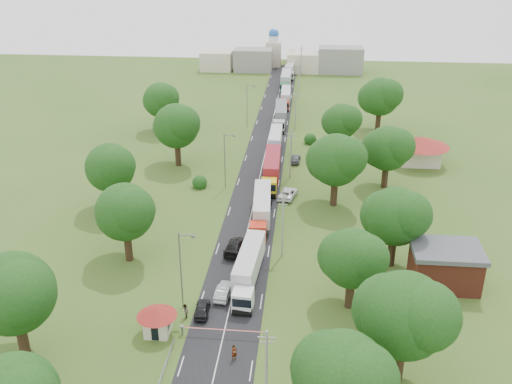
# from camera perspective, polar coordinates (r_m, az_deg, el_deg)

# --- Properties ---
(ground) EXTENTS (260.00, 260.00, 0.00)m
(ground) POSITION_cam_1_polar(r_m,az_deg,el_deg) (85.17, -0.85, -3.83)
(ground) COLOR #34531B
(ground) RESTS_ON ground
(road) EXTENTS (8.00, 200.00, 0.04)m
(road) POSITION_cam_1_polar(r_m,az_deg,el_deg) (103.17, 0.34, 1.38)
(road) COLOR black
(road) RESTS_ON ground
(boom_barrier) EXTENTS (9.22, 0.35, 1.18)m
(boom_barrier) POSITION_cam_1_polar(r_m,az_deg,el_deg) (64.01, -4.58, -13.57)
(boom_barrier) COLOR slate
(boom_barrier) RESTS_ON ground
(guard_booth) EXTENTS (4.40, 4.40, 3.45)m
(guard_booth) POSITION_cam_1_polar(r_m,az_deg,el_deg) (64.39, -9.86, -12.22)
(guard_booth) COLOR beige
(guard_booth) RESTS_ON ground
(info_sign) EXTENTS (0.12, 3.10, 4.10)m
(info_sign) POSITION_cam_1_polar(r_m,az_deg,el_deg) (115.84, 3.58, 5.52)
(info_sign) COLOR slate
(info_sign) RESTS_ON ground
(pole_0) EXTENTS (1.60, 0.24, 9.00)m
(pole_0) POSITION_cam_1_polar(r_m,az_deg,el_deg) (53.24, 1.04, -17.38)
(pole_0) COLOR gray
(pole_0) RESTS_ON ground
(pole_1) EXTENTS (1.60, 0.24, 9.00)m
(pole_1) POSITION_cam_1_polar(r_m,az_deg,el_deg) (76.44, 2.67, -3.36)
(pole_1) COLOR gray
(pole_1) RESTS_ON ground
(pole_2) EXTENTS (1.60, 0.24, 9.00)m
(pole_2) POSITION_cam_1_polar(r_m,az_deg,el_deg) (102.08, 3.48, 3.90)
(pole_2) COLOR gray
(pole_2) RESTS_ON ground
(pole_3) EXTENTS (1.60, 0.24, 9.00)m
(pole_3) POSITION_cam_1_polar(r_m,az_deg,el_deg) (128.70, 3.97, 8.21)
(pole_3) COLOR gray
(pole_3) RESTS_ON ground
(pole_4) EXTENTS (1.60, 0.24, 9.00)m
(pole_4) POSITION_cam_1_polar(r_m,az_deg,el_deg) (155.81, 4.30, 11.02)
(pole_4) COLOR gray
(pole_4) RESTS_ON ground
(pole_5) EXTENTS (1.60, 0.24, 9.00)m
(pole_5) POSITION_cam_1_polar(r_m,az_deg,el_deg) (183.19, 4.53, 13.00)
(pole_5) COLOR gray
(pole_5) RESTS_ON ground
(lamp_0) EXTENTS (2.03, 0.22, 10.00)m
(lamp_0) POSITION_cam_1_polar(r_m,az_deg,el_deg) (66.10, -7.42, -7.45)
(lamp_0) COLOR slate
(lamp_0) RESTS_ON ground
(lamp_1) EXTENTS (2.03, 0.22, 10.00)m
(lamp_1) POSITION_cam_1_polar(r_m,az_deg,el_deg) (97.08, -3.06, 3.37)
(lamp_1) COLOR slate
(lamp_1) RESTS_ON ground
(lamp_2) EXTENTS (2.03, 0.22, 10.00)m
(lamp_2) POSITION_cam_1_polar(r_m,az_deg,el_deg) (130.12, -0.84, 8.84)
(lamp_2) COLOR slate
(lamp_2) RESTS_ON ground
(tree_0) EXTENTS (8.80, 8.80, 11.07)m
(tree_0) POSITION_cam_1_polar(r_m,az_deg,el_deg) (49.48, 8.68, -17.64)
(tree_0) COLOR #382616
(tree_0) RESTS_ON ground
(tree_1) EXTENTS (9.60, 9.60, 12.05)m
(tree_1) POSITION_cam_1_polar(r_m,az_deg,el_deg) (56.06, 14.60, -11.72)
(tree_1) COLOR #382616
(tree_1) RESTS_ON ground
(tree_2) EXTENTS (8.00, 8.00, 10.10)m
(tree_2) POSITION_cam_1_polar(r_m,az_deg,el_deg) (66.20, 9.62, -6.50)
(tree_2) COLOR #382616
(tree_2) RESTS_ON ground
(tree_3) EXTENTS (8.80, 8.80, 11.07)m
(tree_3) POSITION_cam_1_polar(r_m,az_deg,el_deg) (75.39, 13.75, -2.33)
(tree_3) COLOR #382616
(tree_3) RESTS_ON ground
(tree_4) EXTENTS (9.60, 9.60, 12.05)m
(tree_4) POSITION_cam_1_polar(r_m,az_deg,el_deg) (90.90, 8.00, 3.23)
(tree_4) COLOR #382616
(tree_4) RESTS_ON ground
(tree_5) EXTENTS (8.80, 8.80, 11.07)m
(tree_5) POSITION_cam_1_polar(r_m,az_deg,el_deg) (99.44, 13.02, 4.31)
(tree_5) COLOR #382616
(tree_5) RESTS_ON ground
(tree_6) EXTENTS (8.00, 8.00, 10.10)m
(tree_6) POSITION_cam_1_polar(r_m,az_deg,el_deg) (115.03, 8.55, 7.04)
(tree_6) COLOR #382616
(tree_6) RESTS_ON ground
(tree_7) EXTENTS (9.60, 9.60, 12.05)m
(tree_7) POSITION_cam_1_polar(r_m,az_deg,el_deg) (129.92, 12.31, 9.31)
(tree_7) COLOR #382616
(tree_7) RESTS_ON ground
(tree_9) EXTENTS (9.60, 9.60, 12.05)m
(tree_9) POSITION_cam_1_polar(r_m,az_deg,el_deg) (62.07, -23.05, -9.20)
(tree_9) COLOR #382616
(tree_9) RESTS_ON ground
(tree_10) EXTENTS (8.80, 8.80, 11.07)m
(tree_10) POSITION_cam_1_polar(r_m,az_deg,el_deg) (76.35, -12.97, -1.90)
(tree_10) COLOR #382616
(tree_10) RESTS_ON ground
(tree_11) EXTENTS (8.80, 8.80, 11.07)m
(tree_11) POSITION_cam_1_polar(r_m,az_deg,el_deg) (91.52, -14.37, 2.42)
(tree_11) COLOR #382616
(tree_11) RESTS_ON ground
(tree_12) EXTENTS (9.60, 9.60, 12.05)m
(tree_12) POSITION_cam_1_polar(r_m,az_deg,el_deg) (107.73, -7.97, 6.59)
(tree_12) COLOR #382616
(tree_12) RESTS_ON ground
(tree_13) EXTENTS (8.80, 8.80, 11.07)m
(tree_13) POSITION_cam_1_polar(r_m,az_deg,el_deg) (128.42, -9.49, 9.08)
(tree_13) COLOR #382616
(tree_13) RESTS_ON ground
(house_brick) EXTENTS (8.60, 6.60, 5.20)m
(house_brick) POSITION_cam_1_polar(r_m,az_deg,el_deg) (75.12, 18.37, -7.01)
(house_brick) COLOR maroon
(house_brick) RESTS_ON ground
(house_cream) EXTENTS (10.08, 10.08, 5.80)m
(house_cream) POSITION_cam_1_polar(r_m,az_deg,el_deg) (112.96, 16.20, 4.43)
(house_cream) COLOR beige
(house_cream) RESTS_ON ground
(distant_town) EXTENTS (52.00, 8.00, 8.00)m
(distant_town) POSITION_cam_1_polar(r_m,az_deg,el_deg) (188.46, 3.05, 12.99)
(distant_town) COLOR gray
(distant_town) RESTS_ON ground
(church) EXTENTS (5.00, 5.00, 12.30)m
(church) POSITION_cam_1_polar(r_m,az_deg,el_deg) (196.20, 1.76, 14.02)
(church) COLOR beige
(church) RESTS_ON ground
(truck_0) EXTENTS (3.21, 14.25, 3.93)m
(truck_0) POSITION_cam_1_polar(r_m,az_deg,el_deg) (71.96, -0.77, -7.61)
(truck_0) COLOR white
(truck_0) RESTS_ON ground
(truck_1) EXTENTS (3.27, 14.75, 4.07)m
(truck_1) POSITION_cam_1_polar(r_m,az_deg,el_deg) (86.70, 0.56, -1.69)
(truck_1) COLOR red
(truck_1) RESTS_ON ground
(truck_2) EXTENTS (2.98, 15.57, 4.31)m
(truck_2) POSITION_cam_1_polar(r_m,az_deg,el_deg) (101.39, 1.59, 2.34)
(truck_2) COLOR yellow
(truck_2) RESTS_ON ground
(truck_3) EXTENTS (2.45, 13.52, 3.75)m
(truck_3) POSITION_cam_1_polar(r_m,az_deg,el_deg) (116.17, 1.94, 5.08)
(truck_3) COLOR navy
(truck_3) RESTS_ON ground
(truck_4) EXTENTS (3.18, 15.25, 4.22)m
(truck_4) POSITION_cam_1_polar(r_m,az_deg,el_deg) (133.23, 2.49, 7.70)
(truck_4) COLOR #B3B3B3
(truck_4) RESTS_ON ground
(truck_5) EXTENTS (2.56, 13.65, 3.78)m
(truck_5) POSITION_cam_1_polar(r_m,az_deg,el_deg) (149.40, 2.98, 9.43)
(truck_5) COLOR #B1281B
(truck_5) RESTS_ON ground
(truck_6) EXTENTS (2.66, 15.42, 4.28)m
(truck_6) POSITION_cam_1_polar(r_m,az_deg,el_deg) (167.08, 3.01, 11.11)
(truck_6) COLOR #24603A
(truck_6) RESTS_ON ground
(truck_7) EXTENTS (3.12, 14.02, 3.87)m
(truck_7) POSITION_cam_1_polar(r_m,az_deg,el_deg) (181.77, 3.44, 12.10)
(truck_7) COLOR silver
(truck_7) RESTS_ON ground
(truck_8) EXTENTS (2.40, 13.75, 3.81)m
(truck_8) POSITION_cam_1_polar(r_m,az_deg,el_deg) (199.20, 3.52, 13.16)
(truck_8) COLOR brown
(truck_8) RESTS_ON ground
(car_lane_front) EXTENTS (1.88, 4.16, 1.39)m
(car_lane_front) POSITION_cam_1_polar(r_m,az_deg,el_deg) (67.52, -5.40, -11.54)
(car_lane_front) COLOR black
(car_lane_front) RESTS_ON ground
(car_lane_mid) EXTENTS (2.03, 4.68, 1.50)m
(car_lane_mid) POSITION_cam_1_polar(r_m,az_deg,el_deg) (70.19, -3.22, -9.86)
(car_lane_mid) COLOR #989A9F
(car_lane_mid) RESTS_ON ground
(car_lane_rear) EXTENTS (3.09, 6.03, 1.67)m
(car_lane_rear) POSITION_cam_1_polar(r_m,az_deg,el_deg) (79.25, -2.08, -5.45)
(car_lane_rear) COLOR black
(car_lane_rear) RESTS_ON ground
(car_verge_near) EXTENTS (3.58, 5.86, 1.52)m
(car_verge_near) POSITION_cam_1_polar(r_m,az_deg,el_deg) (95.43, 3.22, -0.13)
(car_verge_near) COLOR white
(car_verge_near) RESTS_ON ground
(car_verge_far) EXTENTS (2.00, 4.50, 1.50)m
(car_verge_far) POSITION_cam_1_polar(r_m,az_deg,el_deg) (110.62, 3.98, 3.35)
(car_verge_far) COLOR #4D4F54
(car_verge_far) RESTS_ON ground
(pedestrian_near) EXTENTS (0.78, 0.73, 1.79)m
(pedestrian_near) POSITION_cam_1_polar(r_m,az_deg,el_deg) (60.92, -2.19, -15.78)
(pedestrian_near) COLOR gray
(pedestrian_near) RESTS_ON ground
(pedestrian_booth) EXTENTS (0.80, 0.96, 1.79)m
(pedestrian_booth) POSITION_cam_1_polar(r_m,az_deg,el_deg) (66.95, -7.11, -11.77)
(pedestrian_booth) COLOR gray
(pedestrian_booth) RESTS_ON ground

